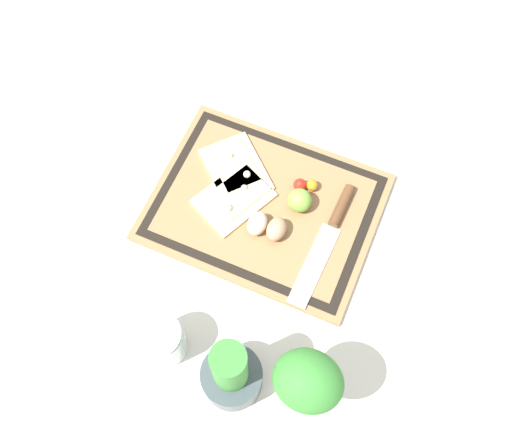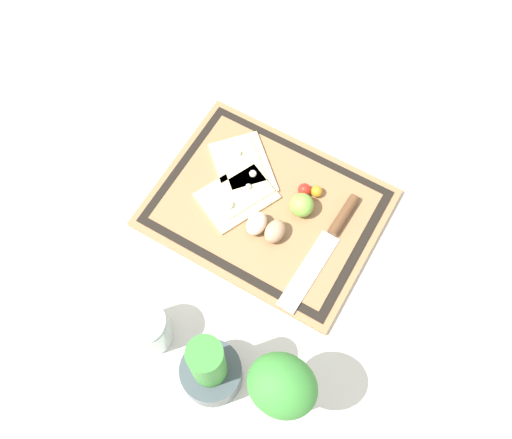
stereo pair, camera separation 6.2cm
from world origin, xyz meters
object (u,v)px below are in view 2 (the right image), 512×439
object	(u,v)px
lime	(302,205)
sauce_jar	(148,329)
knife	(333,233)
egg_brown	(275,231)
cherry_tomato_yellow	(317,191)
herb_glass	(281,389)
egg_pink	(257,224)
herb_pot	(210,370)
pizza_slice_near	(243,166)
cherry_tomato_red	(304,190)
pizza_slice_far	(238,195)

from	to	relation	value
lime	sauce_jar	xyz separation A→B (m)	(0.13, 0.38, 0.00)
knife	egg_brown	distance (m)	0.12
cherry_tomato_yellow	herb_glass	size ratio (longest dim) A/B	0.12
egg_pink	herb_pot	xyz separation A→B (m)	(-0.08, 0.31, 0.04)
pizza_slice_near	cherry_tomato_yellow	distance (m)	0.17
cherry_tomato_yellow	herb_glass	xyz separation A→B (m)	(-0.14, 0.41, 0.10)
lime	cherry_tomato_red	bearing A→B (deg)	-70.55
herb_pot	pizza_slice_far	bearing A→B (deg)	-66.51
pizza_slice_near	pizza_slice_far	xyz separation A→B (m)	(-0.03, 0.07, 0.00)
pizza_slice_near	herb_pot	xyz separation A→B (m)	(-0.18, 0.42, 0.05)
pizza_slice_far	herb_glass	size ratio (longest dim) A/B	0.87
lime	cherry_tomato_red	distance (m)	0.04
pizza_slice_near	cherry_tomato_yellow	bearing A→B (deg)	-172.52
egg_pink	cherry_tomato_red	size ratio (longest dim) A/B	1.91
pizza_slice_far	knife	xyz separation A→B (m)	(-0.22, -0.02, 0.00)
egg_brown	lime	distance (m)	0.08
herb_glass	herb_pot	bearing A→B (deg)	11.02
pizza_slice_far	herb_pot	world-z (taller)	herb_pot
pizza_slice_near	herb_glass	bearing A→B (deg)	128.39
lime	cherry_tomato_yellow	bearing A→B (deg)	-101.02
herb_glass	pizza_slice_far	bearing A→B (deg)	-48.92
pizza_slice_near	egg_pink	distance (m)	0.15
cherry_tomato_yellow	egg_brown	bearing A→B (deg)	76.82
egg_brown	cherry_tomato_yellow	xyz separation A→B (m)	(-0.03, -0.13, -0.01)
pizza_slice_far	egg_brown	world-z (taller)	egg_brown
knife	herb_pot	size ratio (longest dim) A/B	1.37
lime	herb_pot	distance (m)	0.39
pizza_slice_far	knife	world-z (taller)	pizza_slice_far
pizza_slice_near	egg_pink	bearing A→B (deg)	131.96
herb_pot	lime	bearing A→B (deg)	-87.26
cherry_tomato_red	sauce_jar	xyz separation A→B (m)	(0.11, 0.42, 0.01)
cherry_tomato_red	cherry_tomato_yellow	bearing A→B (deg)	-156.98
pizza_slice_far	cherry_tomato_yellow	bearing A→B (deg)	-148.01
herb_pot	sauce_jar	xyz separation A→B (m)	(0.15, -0.01, -0.03)
egg_brown	cherry_tomato_yellow	world-z (taller)	egg_brown
egg_brown	egg_pink	world-z (taller)	same
herb_pot	herb_glass	bearing A→B (deg)	-168.98
pizza_slice_near	egg_pink	size ratio (longest dim) A/B	3.59
pizza_slice_near	knife	distance (m)	0.25
egg_brown	herb_pot	xyz separation A→B (m)	(-0.04, 0.31, 0.04)
egg_pink	lime	size ratio (longest dim) A/B	1.05
knife	sauce_jar	world-z (taller)	sauce_jar
egg_brown	cherry_tomato_red	xyz separation A→B (m)	(-0.01, -0.12, -0.01)
pizza_slice_far	egg_pink	distance (m)	0.09
pizza_slice_far	egg_brown	xyz separation A→B (m)	(-0.11, 0.04, 0.01)
knife	herb_glass	distance (m)	0.37
egg_brown	lime	bearing A→B (deg)	-104.57
egg_pink	cherry_tomato_yellow	distance (m)	0.15
pizza_slice_far	cherry_tomato_yellow	world-z (taller)	cherry_tomato_yellow
cherry_tomato_yellow	herb_glass	bearing A→B (deg)	108.62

